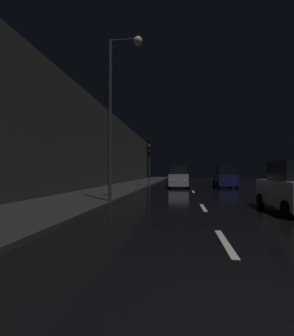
{
  "coord_description": "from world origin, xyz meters",
  "views": [
    {
      "loc": [
        -0.97,
        -2.66,
        1.58
      ],
      "look_at": [
        -3.47,
        15.27,
        1.87
      ],
      "focal_mm": 26.1,
      "sensor_mm": 36.0,
      "label": 1
    }
  ],
  "objects_px": {
    "streetlamp_overhead": "(118,96)",
    "car_approaching_headlights": "(179,178)",
    "car_parked_right_far": "(225,178)",
    "traffic_light_far_left": "(149,150)",
    "car_parked_right_near": "(294,189)"
  },
  "relations": [
    {
      "from": "traffic_light_far_left",
      "to": "car_approaching_headlights",
      "type": "xyz_separation_m",
      "value": [
        3.05,
        -0.7,
        -2.83
      ]
    },
    {
      "from": "streetlamp_overhead",
      "to": "car_approaching_headlights",
      "type": "height_order",
      "value": "streetlamp_overhead"
    },
    {
      "from": "traffic_light_far_left",
      "to": "streetlamp_overhead",
      "type": "xyz_separation_m",
      "value": [
        0.22,
        -13.57,
        1.5
      ]
    },
    {
      "from": "traffic_light_far_left",
      "to": "car_approaching_headlights",
      "type": "bearing_deg",
      "value": 75.28
    },
    {
      "from": "car_approaching_headlights",
      "to": "car_parked_right_far",
      "type": "xyz_separation_m",
      "value": [
        4.63,
        1.12,
        -0.04
      ]
    },
    {
      "from": "traffic_light_far_left",
      "to": "streetlamp_overhead",
      "type": "bearing_deg",
      "value": -0.86
    },
    {
      "from": "streetlamp_overhead",
      "to": "car_approaching_headlights",
      "type": "xyz_separation_m",
      "value": [
        2.83,
        12.87,
        -4.33
      ]
    },
    {
      "from": "car_parked_right_far",
      "to": "car_parked_right_near",
      "type": "distance_m",
      "value": 15.34
    },
    {
      "from": "car_approaching_headlights",
      "to": "car_parked_right_far",
      "type": "bearing_deg",
      "value": 103.63
    },
    {
      "from": "traffic_light_far_left",
      "to": "car_approaching_headlights",
      "type": "height_order",
      "value": "traffic_light_far_left"
    },
    {
      "from": "traffic_light_far_left",
      "to": "car_approaching_headlights",
      "type": "relative_size",
      "value": 1.2
    },
    {
      "from": "car_approaching_headlights",
      "to": "car_parked_right_near",
      "type": "bearing_deg",
      "value": 18.05
    },
    {
      "from": "car_approaching_headlights",
      "to": "car_parked_right_far",
      "type": "relative_size",
      "value": 1.04
    },
    {
      "from": "streetlamp_overhead",
      "to": "car_parked_right_far",
      "type": "height_order",
      "value": "streetlamp_overhead"
    },
    {
      "from": "car_parked_right_far",
      "to": "traffic_light_far_left",
      "type": "bearing_deg",
      "value": 93.15
    }
  ]
}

